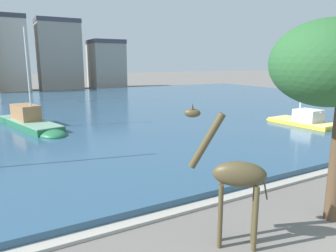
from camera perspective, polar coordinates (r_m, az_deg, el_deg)
harbor_water at (r=35.14m, az=-14.34°, el=2.95°), size 77.07×49.25×0.38m
quay_edge_coping at (r=13.43m, az=14.85°, el=-11.59°), size 77.07×0.50×0.12m
giraffe_statue at (r=9.01m, az=12.13°, el=-9.06°), size 2.05×1.76×4.15m
sailboat_yellow at (r=27.35m, az=22.96°, el=0.74°), size 2.67×6.04×8.18m
sailboat_green at (r=25.66m, az=-23.63°, el=0.29°), size 4.22×9.38×7.73m
townhouse_narrow_midrow at (r=64.34m, az=-26.69°, el=11.77°), size 5.27×5.79×13.55m
townhouse_tall_gabled at (r=65.09m, az=-19.31°, el=12.22°), size 7.93×5.51×13.31m
townhouse_end_terrace at (r=67.07m, az=-11.27°, el=11.06°), size 6.51×7.27×9.72m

